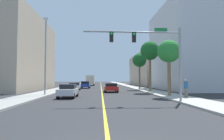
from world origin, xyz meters
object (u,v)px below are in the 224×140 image
Objects in this scene: traffic_signal_mast at (152,47)px; street_lamp at (45,52)px; delivery_truck at (91,80)px; palm_mid at (150,51)px; palm_far at (139,61)px; palm_near at (169,52)px; car_silver at (68,91)px; car_white at (75,86)px; car_red at (111,87)px; car_blue at (86,85)px; pedestrian at (186,88)px.

street_lamp reaches higher than traffic_signal_mast.
palm_mid is at bearing -71.62° from delivery_truck.
street_lamp reaches higher than palm_far.
street_lamp is 1.46× the size of palm_near.
car_silver is 0.84× the size of car_white.
car_red is 0.87× the size of car_white.
car_red is 9.62m from car_silver.
car_silver is at bearing -90.62° from delivery_truck.
pedestrian is (11.59, -22.25, 0.29)m from car_blue.
palm_mid is 0.92× the size of delivery_truck.
car_silver is (-10.57, -14.20, -4.63)m from palm_far.
palm_near is at bearing -1.22° from pedestrian.
car_white is at bearing 95.58° from car_silver.
car_white is (2.00, 10.57, -4.39)m from street_lamp.
car_blue reaches higher than car_silver.
car_blue is at bearing 7.15° from pedestrian.
traffic_signal_mast is at bearing -123.81° from palm_near.
palm_near reaches higher than car_blue.
palm_near is at bearing -74.35° from delivery_truck.
pedestrian is at bearing -56.89° from car_red.
delivery_truck is (0.16, 17.98, 0.85)m from car_blue.
car_white is 25.56m from delivery_truck.
street_lamp is at bearing 54.05° from pedestrian.
traffic_signal_mast is 1.34× the size of palm_near.
palm_mid is at bearing 35.21° from car_silver.
car_blue is (-7.47, 24.83, -3.89)m from traffic_signal_mast.
traffic_signal_mast reaches higher than palm_near.
delivery_truck is 4.48× the size of pedestrian.
street_lamp is 14.70m from palm_mid.
car_silver is at bearing 93.12° from car_white.
delivery_truck reaches higher than pedestrian.
street_lamp is at bearing -159.66° from palm_mid.
palm_mid is at bearing 92.62° from palm_near.
palm_near is 39.48m from delivery_truck.
traffic_signal_mast is 2.08× the size of car_blue.
street_lamp is 1.11× the size of delivery_truck.
pedestrian is (1.13, -9.25, -5.02)m from palm_mid.
car_white is at bearing 20.82° from pedestrian.
delivery_truck is (0.41, 38.29, 0.89)m from car_silver.
palm_mid is 32.95m from delivery_truck.
car_silver reaches higher than car_white.
traffic_signal_mast reaches higher than car_red.
car_red is 0.49× the size of delivery_truck.
car_blue is (-10.78, 19.89, -4.20)m from palm_near.
car_red is at bearing 102.13° from traffic_signal_mast.
traffic_signal_mast is 5.95m from palm_near.
car_silver is at bearing -122.05° from car_red.
palm_mid reaches higher than car_white.
car_silver is at bearing -145.69° from palm_mid.
car_red is at bearing -133.16° from palm_far.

